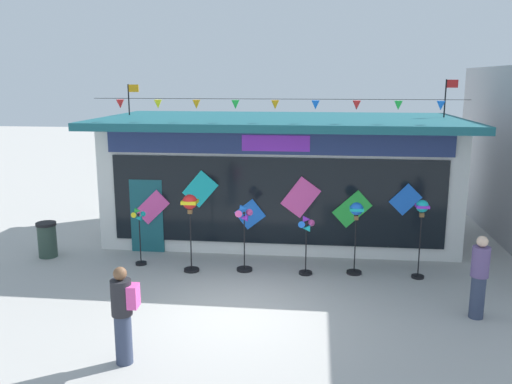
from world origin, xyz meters
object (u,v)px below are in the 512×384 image
at_px(wind_spinner_far_left, 139,230).
at_px(wind_spinner_center_left, 244,230).
at_px(trash_bin, 47,239).
at_px(person_mid_plaza, 123,313).
at_px(wind_spinner_center_right, 306,237).
at_px(wind_spinner_left, 190,212).
at_px(wind_spinner_far_right, 422,218).
at_px(person_near_camera, 479,277).
at_px(kite_shop_building, 281,176).
at_px(wind_spinner_right, 356,221).

relative_size(wind_spinner_far_left, wind_spinner_center_left, 0.89).
bearing_deg(wind_spinner_far_left, trash_bin, 172.66).
bearing_deg(person_mid_plaza, wind_spinner_center_right, 144.84).
relative_size(wind_spinner_center_left, trash_bin, 1.78).
xyz_separation_m(wind_spinner_left, person_mid_plaza, (-0.08, -4.37, -0.62)).
bearing_deg(person_mid_plaza, wind_spinner_far_right, 127.03).
bearing_deg(person_near_camera, wind_spinner_center_left, -168.84).
distance_m(person_near_camera, person_mid_plaza, 6.74).
xyz_separation_m(kite_shop_building, wind_spinner_center_left, (-0.66, -3.24, -0.78)).
xyz_separation_m(wind_spinner_center_right, wind_spinner_right, (1.17, 0.19, 0.37)).
bearing_deg(wind_spinner_far_left, wind_spinner_left, -11.93).
bearing_deg(person_near_camera, person_mid_plaza, -124.57).
bearing_deg(wind_spinner_far_left, person_near_camera, -16.25).
bearing_deg(wind_spinner_center_left, wind_spinner_right, 2.50).
relative_size(kite_shop_building, wind_spinner_left, 5.22).
relative_size(wind_spinner_left, wind_spinner_far_right, 1.02).
distance_m(wind_spinner_left, person_near_camera, 6.52).
height_order(wind_spinner_center_left, wind_spinner_center_right, wind_spinner_center_left).
bearing_deg(wind_spinner_left, wind_spinner_right, 3.98).
bearing_deg(wind_spinner_right, wind_spinner_left, -176.02).
distance_m(kite_shop_building, wind_spinner_far_right, 4.78).
xyz_separation_m(wind_spinner_right, wind_spinner_far_right, (1.48, -0.11, 0.15)).
bearing_deg(person_mid_plaza, person_near_camera, 109.02).
relative_size(wind_spinner_center_right, wind_spinner_far_right, 0.77).
height_order(person_near_camera, trash_bin, person_near_camera).
relative_size(wind_spinner_center_right, person_mid_plaza, 0.87).
distance_m(wind_spinner_center_left, person_near_camera, 5.33).
bearing_deg(trash_bin, wind_spinner_far_left, -7.34).
bearing_deg(kite_shop_building, person_mid_plaza, -104.65).
distance_m(wind_spinner_right, trash_bin, 8.05).
height_order(wind_spinner_center_left, wind_spinner_right, wind_spinner_right).
distance_m(wind_spinner_right, wind_spinner_far_right, 1.50).
xyz_separation_m(wind_spinner_center_left, person_mid_plaza, (-1.37, -4.53, -0.15)).
bearing_deg(wind_spinner_center_left, person_near_camera, -22.94).
bearing_deg(wind_spinner_far_left, person_mid_plaza, -74.40).
xyz_separation_m(kite_shop_building, wind_spinner_far_right, (3.50, -3.23, -0.35)).
distance_m(wind_spinner_left, trash_bin, 4.21).
relative_size(kite_shop_building, wind_spinner_right, 5.68).
relative_size(wind_spinner_far_left, person_mid_plaza, 0.89).
height_order(wind_spinner_center_right, wind_spinner_right, wind_spinner_right).
xyz_separation_m(kite_shop_building, person_near_camera, (4.25, -5.31, -0.96)).
bearing_deg(person_near_camera, wind_spinner_left, -163.10).
height_order(wind_spinner_far_left, wind_spinner_far_right, wind_spinner_far_right).
bearing_deg(wind_spinner_right, person_mid_plaza, -131.04).
xyz_separation_m(wind_spinner_center_right, trash_bin, (-6.82, 0.55, -0.47)).
bearing_deg(kite_shop_building, wind_spinner_right, -57.13).
bearing_deg(trash_bin, kite_shop_building, 24.79).
height_order(wind_spinner_center_right, wind_spinner_far_right, wind_spinner_far_right).
distance_m(wind_spinner_far_left, trash_bin, 2.70).
xyz_separation_m(wind_spinner_right, person_near_camera, (2.24, -2.19, -0.46)).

